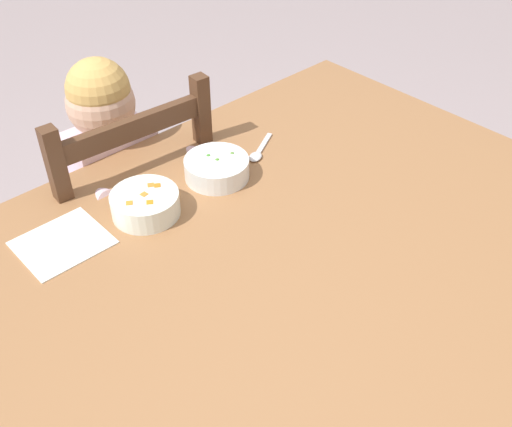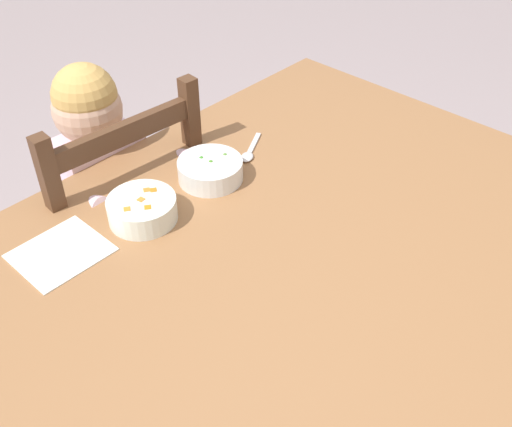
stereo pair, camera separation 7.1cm
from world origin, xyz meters
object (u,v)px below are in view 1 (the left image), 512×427
Objects in this scene: bowl_of_peas at (217,168)px; bowl_of_carrots at (145,203)px; dining_chair at (126,230)px; spoon at (258,153)px; dining_table at (295,277)px; child_figure at (120,179)px.

bowl_of_carrots is at bearing -179.99° from bowl_of_peas.
spoon is (0.24, -0.29, 0.30)m from dining_chair.
bowl_of_carrots is (-0.20, -0.00, 0.00)m from bowl_of_peas.
dining_chair is at bearing 109.07° from bowl_of_peas.
spoon reaches higher than dining_table.
child_figure is at bearing 129.44° from spoon.
child_figure is at bearing 108.92° from bowl_of_peas.
dining_chair is at bearing 96.60° from dining_table.
bowl_of_carrots is at bearing 119.22° from dining_table.
child_figure is 0.34m from bowl_of_peas.
bowl_of_carrots is at bearing -108.90° from child_figure.
dining_chair is 0.45m from bowl_of_carrots.
spoon is at bearing -50.91° from dining_chair.
bowl_of_peas is at bearing -71.08° from child_figure.
dining_table is at bearing -83.66° from child_figure.
child_figure is 0.34m from bowl_of_carrots.
dining_table is at bearing -119.64° from spoon.
spoon is (0.17, 0.30, 0.10)m from dining_table.
dining_table is 9.20× the size of bowl_of_peas.
bowl_of_peas reaches higher than spoon.
dining_table is 1.48× the size of dining_chair.
dining_chair is 7.17× the size of spoon.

